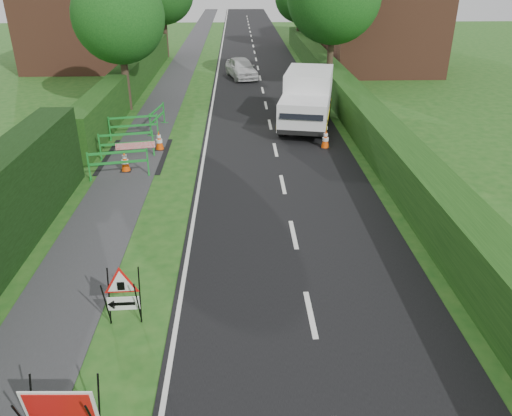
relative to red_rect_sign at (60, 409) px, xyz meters
name	(u,v)px	position (x,y,z in m)	size (l,w,h in m)	color
ground	(190,350)	(1.84, 1.86, -0.55)	(120.00, 120.00, 0.00)	#1B4F16
road_surface	(255,54)	(4.34, 36.86, -0.54)	(6.00, 90.00, 0.02)	black
footpath	(188,55)	(-1.16, 36.86, -0.54)	(2.00, 90.00, 0.02)	#2D2D30
hedge_west_far	(135,92)	(-3.16, 23.86, -0.55)	(1.00, 24.00, 1.80)	#14380F
hedge_east	(351,118)	(8.34, 17.86, -0.55)	(1.20, 50.00, 1.50)	#14380F
house_west	(80,25)	(-8.16, 31.86, 2.35)	(7.50, 7.40, 7.88)	brown
house_east_a	(383,27)	(12.84, 29.86, 2.35)	(7.50, 7.40, 7.88)	brown
house_east_b	(354,9)	(13.84, 43.86, 2.35)	(7.50, 7.40, 7.88)	brown
tree_nw	(119,17)	(-2.76, 19.86, 3.93)	(4.40, 4.40, 6.70)	#2D2116
red_rect_sign	(60,409)	(0.00, 0.00, 0.00)	(1.15, 0.72, 0.96)	black
triangle_sign	(120,292)	(0.40, 2.71, 0.26)	(0.83, 0.83, 1.17)	black
works_van	(307,98)	(6.02, 16.79, 0.72)	(3.09, 5.54, 2.39)	silver
traffic_cone_0	(325,139)	(6.38, 13.55, -0.16)	(0.38, 0.38, 0.79)	black
traffic_cone_1	(325,128)	(6.60, 15.07, -0.16)	(0.38, 0.38, 0.79)	black
traffic_cone_2	(324,114)	(6.91, 17.22, -0.16)	(0.38, 0.38, 0.79)	black
traffic_cone_3	(125,161)	(-1.25, 11.30, -0.16)	(0.38, 0.38, 0.79)	black
traffic_cone_4	(159,140)	(-0.33, 13.59, -0.16)	(0.38, 0.38, 0.79)	black
ped_barrier_0	(118,160)	(-1.35, 10.76, 0.08)	(2.09, 0.74, 1.00)	#178329
ped_barrier_1	(126,141)	(-1.46, 12.81, 0.08)	(2.09, 0.75, 1.00)	#178329
ped_barrier_2	(133,124)	(-1.62, 15.15, 0.08)	(2.09, 0.75, 1.00)	#178329
ped_barrier_3	(157,116)	(-0.78, 16.35, 0.08)	(0.68, 2.09, 1.00)	#178329
redwhite_plank	(137,157)	(-1.14, 12.82, -0.55)	(1.50, 0.04, 0.25)	red
hatchback_car	(241,68)	(3.12, 27.50, 0.10)	(1.54, 3.82, 1.30)	silver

